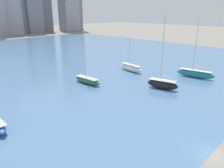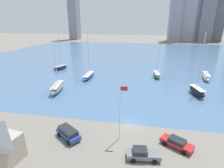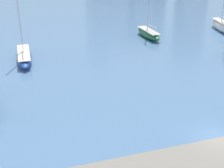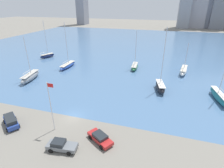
{
  "view_description": "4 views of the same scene",
  "coord_description": "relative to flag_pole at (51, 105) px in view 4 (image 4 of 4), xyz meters",
  "views": [
    {
      "loc": [
        -26.11,
        -7.52,
        17.65
      ],
      "look_at": [
        -0.07,
        18.02,
        5.39
      ],
      "focal_mm": 35.0,
      "sensor_mm": 36.0,
      "label": 1
    },
    {
      "loc": [
        1.79,
        -30.42,
        19.53
      ],
      "look_at": [
        -6.2,
        14.13,
        3.26
      ],
      "focal_mm": 28.0,
      "sensor_mm": 36.0,
      "label": 2
    },
    {
      "loc": [
        -17.91,
        -21.86,
        18.42
      ],
      "look_at": [
        -7.42,
        11.68,
        1.81
      ],
      "focal_mm": 50.0,
      "sensor_mm": 36.0,
      "label": 3
    },
    {
      "loc": [
        16.93,
        -27.43,
        22.21
      ],
      "look_at": [
        4.37,
        14.26,
        2.02
      ],
      "focal_mm": 28.0,
      "sensor_mm": 36.0,
      "label": 4
    }
  ],
  "objects": [
    {
      "name": "sailboat_gray",
      "position": [
        -21.03,
        18.62,
        -4.31
      ],
      "size": [
        3.97,
        10.04,
        13.52
      ],
      "rotation": [
        0.0,
        0.0,
        0.17
      ],
      "color": "gray",
      "rests_on": "harbor_water"
    },
    {
      "name": "ground_plane",
      "position": [
        1.41,
        4.8,
        -5.49
      ],
      "size": [
        500.0,
        500.0,
        0.0
      ],
      "primitive_type": "plane",
      "color": "gray"
    },
    {
      "name": "parked_sedan_red",
      "position": [
        9.49,
        -0.47,
        -4.67
      ],
      "size": [
        5.4,
        4.4,
        1.53
      ],
      "rotation": [
        0.0,
        0.0,
        1.01
      ],
      "color": "#B22323",
      "rests_on": "ground_plane"
    },
    {
      "name": "sailboat_black",
      "position": [
        18.58,
        23.01,
        -4.25
      ],
      "size": [
        3.7,
        7.69,
        17.02
      ],
      "rotation": [
        0.0,
        0.0,
        0.23
      ],
      "color": "black",
      "rests_on": "harbor_water"
    },
    {
      "name": "harbor_water",
      "position": [
        1.41,
        74.8,
        -5.48
      ],
      "size": [
        180.0,
        140.0,
        0.0
      ],
      "color": "#4C7099",
      "rests_on": "ground_plane"
    },
    {
      "name": "sailboat_blue",
      "position": [
        -15.92,
        32.8,
        -4.58
      ],
      "size": [
        2.52,
        10.19,
        16.32
      ],
      "rotation": [
        0.0,
        0.0,
        -0.02
      ],
      "color": "#284CA8",
      "rests_on": "harbor_water"
    },
    {
      "name": "sailboat_green",
      "position": [
        8.63,
        38.76,
        -4.57
      ],
      "size": [
        2.66,
        8.6,
        13.8
      ],
      "rotation": [
        0.0,
        0.0,
        0.06
      ],
      "color": "#236B3D",
      "rests_on": "harbor_water"
    },
    {
      "name": "flag_pole",
      "position": [
        0.0,
        0.0,
        0.0
      ],
      "size": [
        1.24,
        0.14,
        10.02
      ],
      "color": "silver",
      "rests_on": "ground_plane"
    },
    {
      "name": "sailboat_navy",
      "position": [
        -31.34,
        41.89,
        -4.48
      ],
      "size": [
        4.63,
        6.98,
        15.79
      ],
      "rotation": [
        0.0,
        0.0,
        -0.43
      ],
      "color": "#19234C",
      "rests_on": "harbor_water"
    },
    {
      "name": "sailboat_teal",
      "position": [
        32.9,
        21.53,
        -4.31
      ],
      "size": [
        3.35,
        10.32,
        15.71
      ],
      "rotation": [
        0.0,
        0.0,
        0.16
      ],
      "color": "#1E757F",
      "rests_on": "harbor_water"
    },
    {
      "name": "parked_pickup_gray",
      "position": [
        3.99,
        -4.1,
        -4.62
      ],
      "size": [
        5.2,
        2.68,
        1.74
      ],
      "rotation": [
        0.0,
        0.0,
        1.68
      ],
      "color": "slate",
      "rests_on": "ground_plane"
    },
    {
      "name": "parked_suv_blue",
      "position": [
        -8.98,
        -1.41,
        -4.42
      ],
      "size": [
        5.27,
        4.55,
        1.94
      ],
      "rotation": [
        0.0,
        0.0,
        0.96
      ],
      "color": "#284293",
      "rests_on": "ground_plane"
    },
    {
      "name": "sailboat_white",
      "position": [
        25.72,
        38.67,
        -4.39
      ],
      "size": [
        3.58,
        9.51,
        10.39
      ],
      "rotation": [
        0.0,
        0.0,
        -0.17
      ],
      "color": "white",
      "rests_on": "harbor_water"
    }
  ]
}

